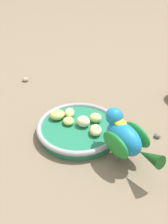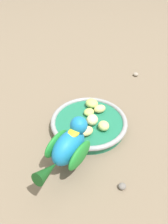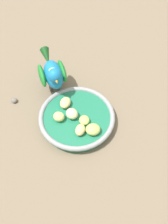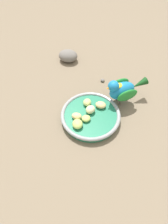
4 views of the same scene
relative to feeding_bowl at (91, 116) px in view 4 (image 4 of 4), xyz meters
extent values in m
plane|color=#756651|center=(0.02, 0.02, -0.02)|extent=(4.00, 4.00, 0.00)
cylinder|color=#1E7251|center=(0.00, 0.00, 0.00)|extent=(0.20, 0.20, 0.02)
torus|color=#93969B|center=(0.00, 0.00, 0.01)|extent=(0.21, 0.21, 0.01)
ellipsoid|color=#B2CC66|center=(0.01, -0.07, 0.02)|extent=(0.05, 0.05, 0.02)
ellipsoid|color=beige|center=(-0.01, 0.01, 0.02)|extent=(0.03, 0.04, 0.03)
ellipsoid|color=#C6D17A|center=(-0.04, 0.02, 0.02)|extent=(0.04, 0.04, 0.02)
ellipsoid|color=#B2CC66|center=(0.01, -0.03, 0.02)|extent=(0.04, 0.04, 0.02)
ellipsoid|color=#E5C67F|center=(-0.02, -0.05, 0.02)|extent=(0.04, 0.04, 0.02)
ellipsoid|color=#E5C67F|center=(0.00, 0.05, 0.02)|extent=(0.05, 0.05, 0.02)
cylinder|color=#59544C|center=(0.03, 0.13, 0.00)|extent=(0.01, 0.01, 0.03)
cylinder|color=#59544C|center=(0.00, 0.14, 0.00)|extent=(0.01, 0.01, 0.03)
ellipsoid|color=#197AB7|center=(0.01, 0.14, 0.05)|extent=(0.08, 0.11, 0.07)
ellipsoid|color=#1E7F2D|center=(0.05, 0.13, 0.05)|extent=(0.04, 0.08, 0.05)
ellipsoid|color=#1E7F2D|center=(-0.01, 0.15, 0.05)|extent=(0.04, 0.08, 0.05)
cone|color=#144719|center=(0.04, 0.21, 0.05)|extent=(0.05, 0.07, 0.04)
sphere|color=#197AB7|center=(0.00, 0.10, 0.08)|extent=(0.05, 0.05, 0.04)
cone|color=orange|center=(0.00, 0.08, 0.08)|extent=(0.02, 0.02, 0.01)
ellipsoid|color=yellow|center=(0.01, 0.12, 0.08)|extent=(0.03, 0.04, 0.01)
ellipsoid|color=slate|center=(-0.31, 0.15, 0.01)|extent=(0.11, 0.11, 0.05)
ellipsoid|color=slate|center=(-0.11, 0.17, -0.01)|extent=(0.02, 0.02, 0.01)
camera|label=1|loc=(0.43, 0.33, 0.43)|focal=43.40mm
camera|label=2|loc=(-0.08, 0.43, 0.40)|focal=33.93mm
camera|label=3|loc=(-0.22, -0.33, 0.59)|focal=40.86mm
camera|label=4|loc=(0.30, -0.30, 0.58)|focal=32.35mm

